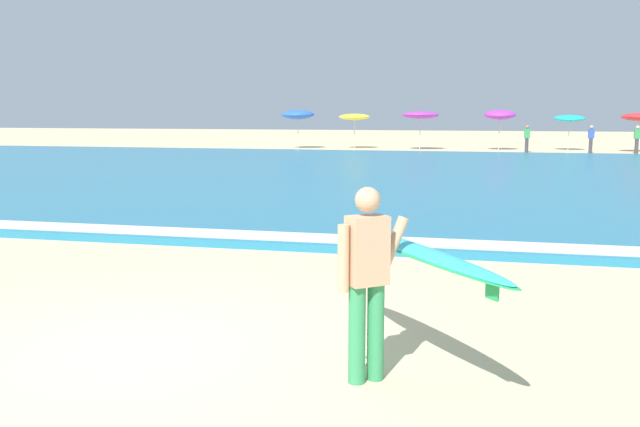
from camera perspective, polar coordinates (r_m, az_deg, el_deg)
name	(u,v)px	position (r m, az deg, el deg)	size (l,w,h in m)	color
ground_plane	(141,349)	(7.18, -14.75, -10.96)	(160.00, 160.00, 0.00)	beige
sea	(388,174)	(25.25, 5.72, 3.30)	(120.00, 28.00, 0.14)	teal
surf_foam	(290,237)	(12.18, -2.49, -1.95)	(120.00, 0.82, 0.01)	white
surfer_with_board	(392,264)	(6.03, 6.08, -4.24)	(1.92, 2.30, 1.73)	#338E56
beach_umbrella_0	(298,115)	(43.96, -1.86, 8.28)	(2.10, 2.12, 2.49)	beige
beach_umbrella_1	(354,117)	(43.97, 2.90, 8.09)	(1.98, 1.99, 2.23)	beige
beach_umbrella_2	(420,115)	(42.94, 8.41, 8.16)	(2.27, 2.28, 2.39)	beige
beach_umbrella_3	(500,115)	(43.29, 14.83, 8.01)	(1.89, 1.92, 2.52)	beige
beach_umbrella_4	(570,118)	(44.26, 20.19, 7.50)	(1.83, 1.86, 2.22)	beige
beach_umbrella_5	(639,117)	(43.80, 25.19, 7.34)	(1.99, 1.99, 2.28)	beige
beachgoer_near_row_left	(527,138)	(41.23, 16.95, 6.08)	(0.32, 0.20, 1.58)	#383842
beachgoer_near_row_mid	(637,139)	(42.42, 25.03, 5.71)	(0.32, 0.20, 1.58)	#383842
beachgoer_near_row_right	(591,138)	(41.94, 21.76, 5.88)	(0.32, 0.20, 1.58)	#383842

